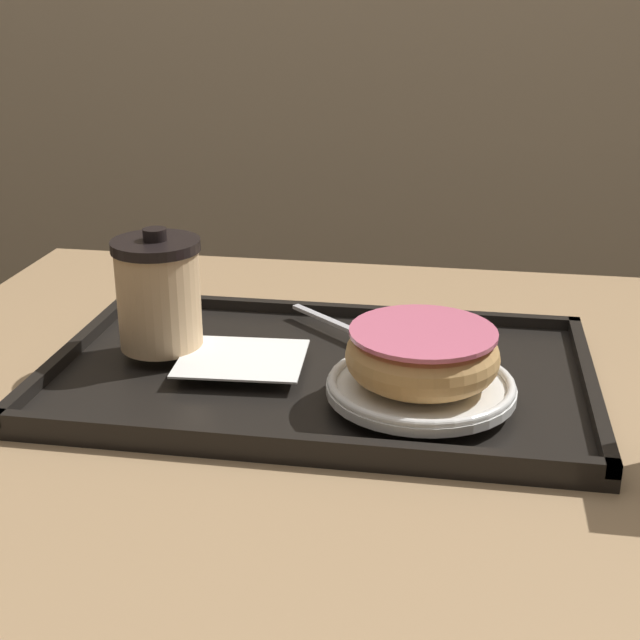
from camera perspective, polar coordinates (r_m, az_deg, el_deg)
The scene contains 7 objects.
cafe_table at distance 0.93m, azimuth 0.40°, elevation -14.19°, with size 0.91×0.79×0.74m.
serving_tray at distance 0.85m, azimuth 0.00°, elevation -3.57°, with size 0.51×0.31×0.02m.
napkin_paper at distance 0.84m, azimuth -5.04°, elevation -2.48°, with size 0.12×0.11×0.00m.
coffee_cup_front at distance 0.87m, azimuth -10.28°, elevation 1.72°, with size 0.08×0.08×0.12m.
plate_with_chocolate_donut at distance 0.78m, azimuth 6.47°, elevation -4.19°, with size 0.16×0.16×0.01m.
donut_chocolate_glazed at distance 0.77m, azimuth 6.56°, elevation -2.18°, with size 0.13×0.13×0.04m.
spoon at distance 0.90m, azimuth 2.65°, elevation -0.77°, with size 0.12×0.11×0.01m.
Camera 1 is at (0.12, -0.75, 1.10)m, focal length 50.00 mm.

